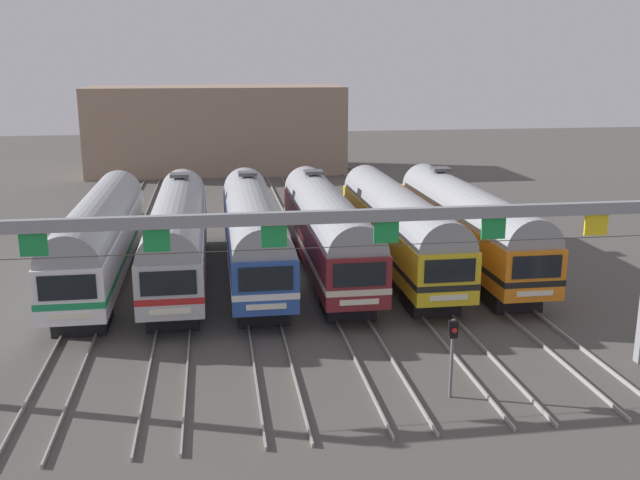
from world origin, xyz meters
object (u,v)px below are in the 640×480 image
Objects in this scene: commuter_train_yellow at (398,225)px; catenary_gantry at (331,242)px; commuter_train_orange at (467,222)px; yard_signal_mast at (453,343)px; commuter_train_white at (100,235)px; commuter_train_stainless at (178,232)px; commuter_train_blue at (253,230)px; commuter_train_maroon at (326,227)px.

commuter_train_yellow is 14.99m from catenary_gantry.
commuter_train_orange is 6.22× the size of yard_signal_mast.
commuter_train_white is 19.91m from commuter_train_orange.
commuter_train_stainless is 1.00× the size of commuter_train_yellow.
commuter_train_orange is at bearing 68.72° from yard_signal_mast.
catenary_gantry reaches higher than commuter_train_blue.
commuter_train_stainless is 18.30m from yard_signal_mast.
commuter_train_yellow is at bearing -0.06° from commuter_train_maroon.
commuter_train_white is at bearing -179.99° from commuter_train_orange.
yard_signal_mast is at bearing -97.40° from commuter_train_yellow.
yard_signal_mast is (3.98, -1.84, -3.31)m from catenary_gantry.
commuter_train_stainless and commuter_train_orange have the same top height.
commuter_train_stainless is 6.22× the size of yard_signal_mast.
commuter_train_maroon is 15.48m from yard_signal_mast.
commuter_train_blue is 6.22× the size of yard_signal_mast.
commuter_train_stainless is 0.72× the size of catenary_gantry.
commuter_train_stainless and commuter_train_blue have the same top height.
commuter_train_stainless is at bearing 0.06° from commuter_train_white.
yard_signal_mast is (-5.97, -15.34, -0.66)m from commuter_train_orange.
commuter_train_yellow is at bearing -0.03° from commuter_train_blue.
catenary_gantry reaches higher than commuter_train_orange.
catenary_gantry is (1.99, -13.50, 2.65)m from commuter_train_blue.
commuter_train_white is 1.00× the size of commuter_train_maroon.
yard_signal_mast is at bearing -24.75° from catenary_gantry.
commuter_train_white is 1.00× the size of commuter_train_yellow.
commuter_train_blue and commuter_train_maroon have the same top height.
commuter_train_stainless is 1.00× the size of commuter_train_blue.
commuter_train_stainless is 11.95m from commuter_train_yellow.
commuter_train_yellow is (3.98, -0.00, -0.00)m from commuter_train_maroon.
commuter_train_yellow is 6.22× the size of yard_signal_mast.
commuter_train_blue and commuter_train_orange have the same top height.
catenary_gantry is at bearing -98.39° from commuter_train_maroon.
commuter_train_stainless is 15.00m from catenary_gantry.
commuter_train_yellow is at bearing -0.02° from commuter_train_stainless.
commuter_train_yellow is 15.47m from yard_signal_mast.
commuter_train_maroon is at bearing 97.40° from yard_signal_mast.
commuter_train_stainless is (3.98, 0.00, 0.00)m from commuter_train_white.
commuter_train_maroon is at bearing 179.94° from commuter_train_yellow.
commuter_train_stainless is at bearing 113.87° from catenary_gantry.
commuter_train_yellow is at bearing -179.94° from commuter_train_orange.
commuter_train_maroon is at bearing 81.61° from catenary_gantry.
commuter_train_stainless is 7.96m from commuter_train_maroon.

